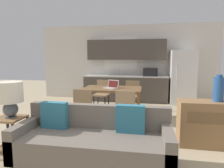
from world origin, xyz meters
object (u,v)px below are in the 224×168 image
(refrigerator, at_px, (182,77))
(dining_chair_far_right, at_px, (132,94))
(couch, at_px, (94,141))
(table_lamp, at_px, (10,95))
(credenza, at_px, (209,123))
(dining_table, at_px, (112,91))
(vase, at_px, (219,89))
(dining_chair_near_left, at_px, (85,106))
(side_table, at_px, (10,130))
(laptop, at_px, (112,86))
(dining_chair_near_right, at_px, (127,108))
(dining_chair_far_left, at_px, (102,93))

(refrigerator, distance_m, dining_chair_far_right, 2.04)
(couch, distance_m, table_lamp, 1.44)
(refrigerator, xyz_separation_m, credenza, (-0.10, -3.35, -0.49))
(couch, bearing_deg, dining_chair_far_right, 83.68)
(dining_table, relative_size, vase, 3.19)
(credenza, xyz_separation_m, dining_chair_near_left, (-2.37, 0.50, 0.10))
(side_table, bearing_deg, laptop, 61.02)
(dining_chair_near_right, bearing_deg, refrigerator, -110.48)
(dining_table, relative_size, side_table, 2.40)
(table_lamp, xyz_separation_m, laptop, (1.18, 2.18, -0.13))
(credenza, distance_m, vase, 0.61)
(table_lamp, xyz_separation_m, dining_chair_far_right, (1.64, 2.99, -0.46))
(dining_chair_near_right, distance_m, laptop, 0.98)
(refrigerator, distance_m, dining_chair_far_left, 2.76)
(dining_table, distance_m, credenza, 2.34)
(dining_table, xyz_separation_m, credenza, (1.91, -1.32, -0.31))
(refrigerator, relative_size, dining_table, 1.22)
(credenza, xyz_separation_m, dining_chair_near_right, (-1.46, 0.47, 0.10))
(couch, xyz_separation_m, dining_chair_far_left, (-0.57, 3.08, 0.15))
(vase, bearing_deg, dining_table, 147.35)
(refrigerator, distance_m, credenza, 3.39)
(dining_table, height_order, dining_chair_near_left, dining_chair_near_left)
(vase, bearing_deg, credenza, -172.84)
(refrigerator, bearing_deg, laptop, -134.20)
(vase, bearing_deg, laptop, 148.28)
(table_lamp, height_order, dining_chair_far_left, table_lamp)
(side_table, bearing_deg, credenza, 16.05)
(refrigerator, bearing_deg, dining_table, -134.73)
(refrigerator, distance_m, laptop, 2.89)
(dining_table, height_order, vase, vase)
(dining_chair_near_right, distance_m, dining_chair_far_left, 1.92)
(dining_chair_far_right, relative_size, dining_chair_near_right, 1.00)
(dining_chair_far_right, bearing_deg, table_lamp, -122.80)
(side_table, xyz_separation_m, dining_chair_near_left, (0.75, 1.40, 0.09))
(credenza, height_order, dining_chair_far_right, dining_chair_far_right)
(refrigerator, bearing_deg, dining_chair_far_right, -141.13)
(dining_table, bearing_deg, refrigerator, 45.27)
(couch, bearing_deg, vase, 25.92)
(side_table, xyz_separation_m, credenza, (3.12, 0.90, -0.01))
(side_table, distance_m, vase, 3.42)
(dining_chair_near_right, relative_size, laptop, 2.13)
(dining_table, height_order, dining_chair_far_left, dining_chair_far_left)
(credenza, relative_size, dining_chair_far_left, 1.18)
(refrigerator, relative_size, couch, 0.82)
(couch, relative_size, dining_chair_near_left, 2.51)
(couch, height_order, credenza, couch)
(table_lamp, height_order, dining_chair_far_right, table_lamp)
(table_lamp, bearing_deg, dining_chair_near_left, 62.91)
(vase, xyz_separation_m, laptop, (-2.04, 1.26, -0.17))
(dining_chair_far_right, bearing_deg, refrigerator, 34.71)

